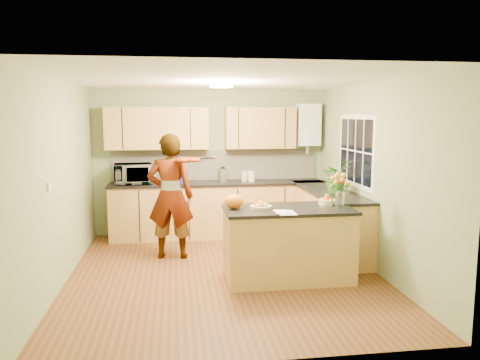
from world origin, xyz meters
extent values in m
plane|color=#533517|center=(0.00, 0.00, 0.00)|extent=(4.50, 4.50, 0.00)
cube|color=white|center=(0.00, 0.00, 2.50)|extent=(4.00, 4.50, 0.02)
cube|color=gray|center=(0.00, 2.25, 1.25)|extent=(4.00, 0.02, 2.50)
cube|color=gray|center=(0.00, -2.25, 1.25)|extent=(4.00, 0.02, 2.50)
cube|color=gray|center=(-2.00, 0.00, 1.25)|extent=(0.02, 4.50, 2.50)
cube|color=gray|center=(2.00, 0.00, 1.25)|extent=(0.02, 4.50, 2.50)
cube|color=tan|center=(0.10, 1.95, 0.45)|extent=(3.60, 0.60, 0.90)
cube|color=black|center=(0.10, 1.94, 0.92)|extent=(3.64, 0.62, 0.04)
cube|color=tan|center=(1.70, 0.85, 0.45)|extent=(0.60, 2.20, 0.90)
cube|color=black|center=(1.69, 0.85, 0.92)|extent=(0.62, 2.24, 0.04)
cube|color=silver|center=(0.10, 2.23, 1.20)|extent=(3.60, 0.02, 0.52)
cube|color=tan|center=(-0.90, 2.08, 1.85)|extent=(1.70, 0.34, 0.70)
cube|color=tan|center=(0.85, 2.08, 1.85)|extent=(1.20, 0.34, 0.70)
cube|color=white|center=(1.70, 2.09, 1.90)|extent=(0.40, 0.30, 0.72)
cylinder|color=silver|center=(1.70, 2.09, 1.50)|extent=(0.06, 0.06, 0.20)
cube|color=white|center=(1.99, 0.60, 1.55)|extent=(0.01, 1.30, 1.05)
cube|color=black|center=(1.99, 0.60, 1.55)|extent=(0.01, 1.18, 0.92)
cube|color=white|center=(-1.99, -0.60, 1.30)|extent=(0.02, 0.09, 0.09)
cylinder|color=#FFEABF|center=(0.00, 0.30, 2.46)|extent=(0.30, 0.30, 0.06)
cylinder|color=white|center=(0.00, 0.30, 2.49)|extent=(0.10, 0.10, 0.02)
cube|color=tan|center=(0.78, -0.30, 0.44)|extent=(1.56, 0.78, 0.88)
cube|color=black|center=(0.78, -0.30, 0.90)|extent=(1.60, 0.82, 0.04)
cylinder|color=beige|center=(0.43, -0.30, 0.94)|extent=(0.26, 0.26, 0.04)
cylinder|color=beige|center=(1.33, -0.15, 0.95)|extent=(0.22, 0.22, 0.06)
cylinder|color=silver|center=(1.38, -0.48, 1.03)|extent=(0.11, 0.11, 0.22)
ellipsoid|color=orange|center=(0.10, -0.25, 1.01)|extent=(0.28, 0.25, 0.18)
cube|color=white|center=(0.68, -0.60, 0.93)|extent=(0.21, 0.28, 0.01)
imported|color=tan|center=(-0.69, 0.83, 0.91)|extent=(0.72, 0.52, 1.82)
imported|color=white|center=(-1.30, 1.93, 1.11)|extent=(0.65, 0.47, 0.34)
cube|color=navy|center=(-0.57, 1.91, 1.06)|extent=(0.32, 0.25, 0.23)
cylinder|color=silver|center=(0.18, 1.93, 1.05)|extent=(0.17, 0.17, 0.23)
sphere|color=black|center=(0.18, 1.93, 1.21)|extent=(0.08, 0.08, 0.08)
cylinder|color=beige|center=(0.57, 2.00, 1.03)|extent=(0.15, 0.15, 0.17)
cylinder|color=white|center=(0.68, 1.93, 1.03)|extent=(0.15, 0.15, 0.18)
imported|color=#316923|center=(1.70, 0.56, 1.19)|extent=(0.56, 0.53, 0.49)
camera|label=1|loc=(-0.62, -5.89, 2.07)|focal=35.00mm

